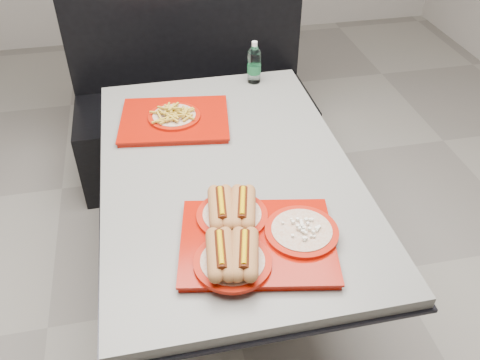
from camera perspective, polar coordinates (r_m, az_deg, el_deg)
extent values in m
plane|color=gray|center=(2.38, -1.17, -13.05)|extent=(6.00, 6.00, 0.00)
cylinder|color=black|center=(2.36, -1.18, -12.67)|extent=(0.52, 0.52, 0.05)
cylinder|color=black|center=(2.09, -1.31, -6.60)|extent=(0.11, 0.11, 0.66)
cube|color=black|center=(1.87, -1.45, 0.40)|extent=(0.92, 1.42, 0.01)
cube|color=gray|center=(1.86, -1.46, 1.00)|extent=(0.90, 1.40, 0.04)
cube|color=black|center=(2.97, -4.93, 5.10)|extent=(1.30, 0.55, 0.45)
cube|color=black|center=(2.92, -6.25, 17.12)|extent=(1.30, 0.10, 1.10)
cube|color=#9C1004|center=(1.54, 1.95, -7.12)|extent=(0.51, 0.43, 0.02)
cube|color=#9C1004|center=(1.54, 1.96, -6.78)|extent=(0.52, 0.44, 0.01)
cylinder|color=#A51405|center=(1.46, -0.84, -9.22)|extent=(0.22, 0.22, 0.01)
cylinder|color=beige|center=(1.46, -0.84, -9.05)|extent=(0.18, 0.18, 0.01)
cylinder|color=#A51405|center=(1.60, -0.90, -4.00)|extent=(0.22, 0.22, 0.01)
cylinder|color=beige|center=(1.59, -0.90, -3.83)|extent=(0.18, 0.18, 0.01)
cylinder|color=#A51405|center=(1.56, 6.93, -5.75)|extent=(0.22, 0.22, 0.01)
cylinder|color=beige|center=(1.55, 6.95, -5.57)|extent=(0.18, 0.18, 0.01)
cube|color=#9C1004|center=(2.10, -7.34, 6.58)|extent=(0.47, 0.39, 0.02)
cube|color=#9C1004|center=(2.10, -7.37, 6.87)|extent=(0.48, 0.40, 0.01)
cylinder|color=#A51405|center=(2.09, -7.39, 7.09)|extent=(0.21, 0.21, 0.01)
cylinder|color=beige|center=(2.09, -7.40, 7.23)|extent=(0.17, 0.17, 0.00)
cylinder|color=silver|center=(2.37, 1.60, 12.52)|extent=(0.06, 0.06, 0.14)
cylinder|color=#16592F|center=(2.37, 1.59, 12.37)|extent=(0.06, 0.06, 0.04)
cone|color=silver|center=(2.33, 1.64, 14.46)|extent=(0.06, 0.06, 0.03)
cylinder|color=silver|center=(2.32, 1.65, 15.05)|extent=(0.03, 0.03, 0.02)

